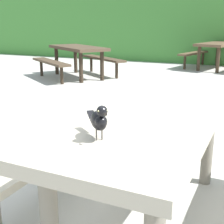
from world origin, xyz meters
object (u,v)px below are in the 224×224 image
picnic_table_mid_left (78,54)px  picnic_table_mid_right (218,49)px  bird_grackle (99,120)px  picnic_table_foreground (149,143)px

picnic_table_mid_left → picnic_table_mid_right: size_ratio=1.15×
picnic_table_mid_right → picnic_table_mid_left: bearing=-134.5°
bird_grackle → picnic_table_mid_right: size_ratio=0.11×
picnic_table_foreground → picnic_table_mid_left: size_ratio=0.77×
picnic_table_foreground → picnic_table_mid_left: (-3.44, 4.81, 0.00)m
picnic_table_mid_left → picnic_table_mid_right: 4.08m
picnic_table_foreground → picnic_table_mid_left: bearing=125.6°
picnic_table_foreground → bird_grackle: size_ratio=7.99×
picnic_table_foreground → bird_grackle: (-0.08, -0.51, 0.29)m
picnic_table_mid_left → picnic_table_mid_right: same height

